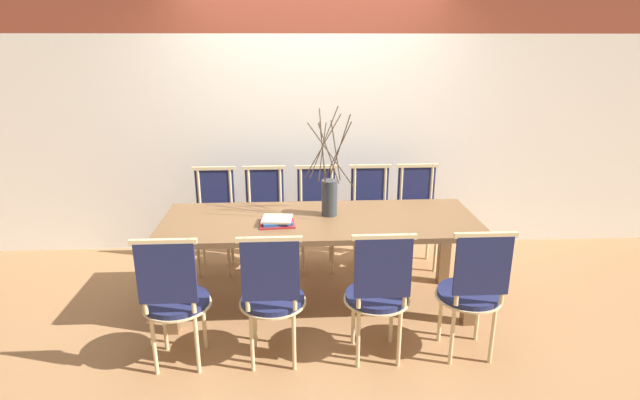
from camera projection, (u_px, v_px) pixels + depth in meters
name	position (u px, v px, depth m)	size (l,w,h in m)	color
ground_plane	(320.00, 304.00, 4.00)	(16.00, 16.00, 0.00)	#9E7047
wall_rear	(313.00, 87.00, 4.71)	(12.00, 0.06, 3.20)	silver
dining_table	(320.00, 231.00, 3.80)	(2.39, 0.87, 0.73)	brown
chair_near_leftend	(174.00, 297.00, 3.10)	(0.43, 0.43, 0.94)	#1E234C
chair_near_left	(272.00, 294.00, 3.13)	(0.43, 0.43, 0.94)	#1E234C
chair_near_center	(378.00, 291.00, 3.17)	(0.43, 0.43, 0.94)	#1E234C
chair_near_right	(472.00, 289.00, 3.20)	(0.43, 0.43, 0.94)	#1E234C
chair_far_leftend	(214.00, 217.00, 4.49)	(0.43, 0.43, 0.94)	#1E234C
chair_far_left	(265.00, 216.00, 4.51)	(0.43, 0.43, 0.94)	#1E234C
chair_far_center	(317.00, 215.00, 4.54)	(0.43, 0.43, 0.94)	#1E234C
chair_far_right	(371.00, 214.00, 4.57)	(0.43, 0.43, 0.94)	#1E234C
chair_far_rightend	(418.00, 213.00, 4.59)	(0.43, 0.43, 0.94)	#1E234C
vase_centerpiece	(329.00, 194.00, 3.81)	(0.35, 0.36, 0.82)	#33383D
book_stack	(277.00, 221.00, 3.65)	(0.27, 0.22, 0.05)	maroon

